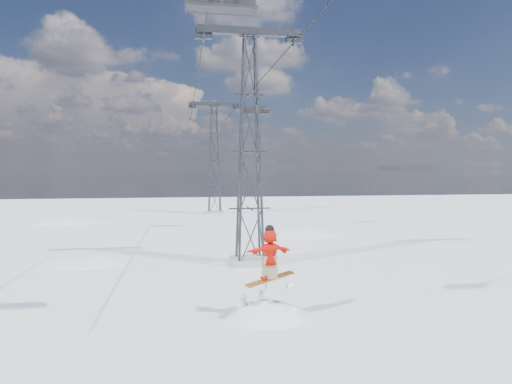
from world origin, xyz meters
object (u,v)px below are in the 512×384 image
lift_chair_near (221,1)px  lift_tower_far (214,161)px  snowboarder_jump (268,366)px  lift_tower_near (250,153)px

lift_chair_near → lift_tower_far: bearing=86.4°
lift_chair_near → snowboarder_jump: bearing=52.6°
lift_tower_near → lift_tower_far: 25.00m
lift_tower_far → lift_chair_near: (-2.20, -34.98, 3.55)m
lift_chair_near → lift_tower_near: bearing=77.6°
lift_tower_near → snowboarder_jump: (-0.55, -7.82, -7.11)m
lift_tower_near → snowboarder_jump: lift_tower_near is taller
lift_tower_near → lift_chair_near: lift_tower_near is taller
lift_tower_far → lift_chair_near: 35.23m
lift_tower_near → lift_chair_near: bearing=-102.4°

